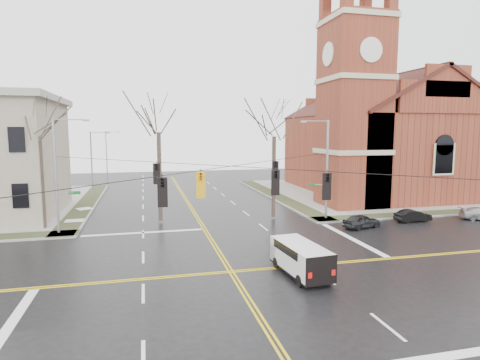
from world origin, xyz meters
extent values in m
plane|color=black|center=(0.00, 0.00, 0.00)|extent=(120.00, 120.00, 0.00)
cube|color=gray|center=(25.00, 25.00, 0.07)|extent=(30.00, 30.00, 0.15)
cube|color=#2D341C|center=(11.20, 25.00, 0.15)|extent=(2.00, 30.00, 0.02)
cube|color=#2D341C|center=(25.00, 11.20, 0.15)|extent=(30.00, 2.00, 0.02)
cube|color=#2D341C|center=(-11.20, 25.00, 0.15)|extent=(2.00, 30.00, 0.02)
cube|color=gold|center=(-0.12, 0.00, 0.01)|extent=(0.12, 100.00, 0.01)
cube|color=gold|center=(0.12, 0.00, 0.01)|extent=(0.12, 100.00, 0.01)
cube|color=gold|center=(0.00, -0.12, 0.01)|extent=(100.00, 0.12, 0.01)
cube|color=gold|center=(0.00, 0.12, 0.01)|extent=(100.00, 0.12, 0.01)
cube|color=silver|center=(5.00, -10.50, 0.01)|extent=(9.50, 0.50, 0.01)
cube|color=silver|center=(-5.00, 10.50, 0.01)|extent=(9.50, 0.50, 0.01)
cube|color=silver|center=(-10.50, -5.00, 0.01)|extent=(0.50, 9.50, 0.01)
cube|color=silver|center=(10.50, 5.00, 0.01)|extent=(0.50, 9.50, 0.01)
cube|color=maroon|center=(17.00, 17.00, 10.00)|extent=(6.00, 6.00, 20.00)
cube|color=#C1B794|center=(17.00, 17.00, 19.50)|extent=(6.30, 6.30, 0.50)
cylinder|color=silver|center=(17.00, 13.95, 16.00)|extent=(2.40, 0.15, 2.40)
cylinder|color=silver|center=(13.95, 17.00, 16.00)|extent=(0.15, 2.40, 2.40)
cube|color=maroon|center=(26.00, 26.00, 5.00)|extent=(18.00, 24.00, 10.00)
cube|color=maroon|center=(16.80, 20.00, 2.20)|extent=(2.00, 5.00, 4.40)
cylinder|color=gray|center=(11.50, 11.50, 4.65)|extent=(0.20, 0.20, 9.00)
cylinder|color=gray|center=(10.90, 11.50, 3.30)|extent=(1.20, 0.06, 0.06)
cube|color=#0F581C|center=(10.20, 11.50, 3.30)|extent=(0.90, 0.04, 0.25)
cylinder|color=gray|center=(10.30, 11.50, 9.05)|extent=(2.40, 0.08, 0.08)
cube|color=gray|center=(9.10, 11.50, 9.00)|extent=(0.50, 0.22, 0.15)
cylinder|color=gray|center=(-11.50, 11.50, 4.65)|extent=(0.20, 0.20, 9.00)
cylinder|color=gray|center=(-10.90, 11.50, 3.30)|extent=(1.20, 0.06, 0.06)
cube|color=#0F581C|center=(-10.20, 11.50, 3.30)|extent=(0.90, 0.04, 0.25)
cylinder|color=gray|center=(-10.30, 11.50, 9.05)|extent=(2.40, 0.08, 0.08)
cube|color=gray|center=(-9.10, 11.50, 9.00)|extent=(0.50, 0.22, 0.15)
cylinder|color=black|center=(0.00, 0.00, 6.20)|extent=(23.02, 23.02, 0.03)
cylinder|color=black|center=(0.00, 0.00, 6.20)|extent=(23.02, 23.02, 0.03)
imported|color=black|center=(-4.00, -4.00, 5.45)|extent=(0.21, 0.26, 1.30)
imported|color=black|center=(4.00, 4.00, 5.45)|extent=(0.21, 0.26, 1.30)
imported|color=orange|center=(-2.00, -2.00, 5.45)|extent=(0.21, 0.26, 1.30)
imported|color=black|center=(-4.00, 4.00, 5.45)|extent=(0.21, 0.26, 1.30)
imported|color=black|center=(4.00, -4.00, 5.45)|extent=(0.21, 0.26, 1.30)
imported|color=black|center=(2.00, -2.00, 5.45)|extent=(0.21, 0.26, 1.30)
cylinder|color=gray|center=(-10.80, 28.00, 4.10)|extent=(0.16, 0.16, 8.00)
cylinder|color=gray|center=(-9.80, 28.00, 8.00)|extent=(2.00, 0.07, 0.07)
cube|color=gray|center=(-8.80, 28.00, 7.95)|extent=(0.45, 0.20, 0.13)
cylinder|color=gray|center=(-10.80, 48.00, 4.10)|extent=(0.16, 0.16, 8.00)
cylinder|color=gray|center=(-9.80, 48.00, 8.00)|extent=(2.00, 0.07, 0.07)
cube|color=gray|center=(-8.80, 48.00, 7.95)|extent=(0.45, 0.20, 0.13)
cube|color=silver|center=(3.75, -1.43, 1.05)|extent=(2.20, 4.78, 1.49)
cube|color=silver|center=(3.58, 0.49, 0.83)|extent=(1.86, 0.95, 1.05)
cube|color=black|center=(3.55, 0.79, 1.31)|extent=(1.62, 0.25, 0.70)
cube|color=black|center=(3.74, -1.25, 1.53)|extent=(2.09, 3.30, 0.48)
cube|color=#B70C0A|center=(3.28, -3.84, 0.88)|extent=(0.21, 0.08, 0.30)
cube|color=#B70C0A|center=(4.64, -3.72, 0.88)|extent=(0.21, 0.08, 0.30)
cube|color=black|center=(3.75, -1.43, 0.29)|extent=(2.25, 4.83, 0.09)
cylinder|color=black|center=(2.81, 0.02, 0.32)|extent=(0.28, 0.65, 0.63)
cylinder|color=black|center=(4.42, 0.17, 0.32)|extent=(0.28, 0.65, 0.63)
cylinder|color=black|center=(3.09, -3.03, 0.32)|extent=(0.28, 0.65, 0.63)
cylinder|color=black|center=(4.69, -2.88, 0.32)|extent=(0.28, 0.65, 0.63)
imported|color=black|center=(13.02, 7.83, 0.59)|extent=(3.71, 2.27, 1.18)
imported|color=black|center=(18.79, 8.86, 0.55)|extent=(3.39, 1.31, 1.10)
cylinder|color=#332720|center=(-12.99, 13.51, 3.90)|extent=(0.36, 0.36, 7.49)
cylinder|color=#332720|center=(-3.45, 13.88, 4.11)|extent=(0.36, 0.36, 7.92)
cylinder|color=#332720|center=(6.92, 13.11, 3.91)|extent=(0.36, 0.36, 7.53)
camera|label=1|loc=(-4.77, -22.08, 8.20)|focal=30.00mm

